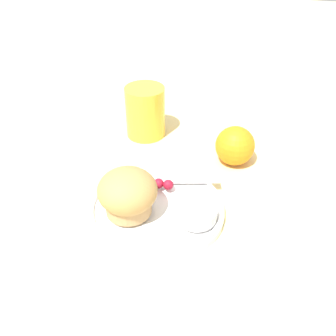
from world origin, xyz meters
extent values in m
plane|color=beige|center=(0.00, 0.00, 0.00)|extent=(3.00, 3.00, 0.00)
cylinder|color=white|center=(0.00, -0.02, 0.01)|extent=(0.20, 0.20, 0.01)
torus|color=white|center=(0.00, -0.02, 0.02)|extent=(0.20, 0.20, 0.01)
cylinder|color=tan|center=(-0.04, -0.04, 0.04)|extent=(0.07, 0.07, 0.03)
ellipsoid|color=#A87F47|center=(-0.04, -0.04, 0.06)|extent=(0.09, 0.09, 0.06)
cylinder|color=silver|center=(0.06, -0.03, 0.03)|extent=(0.06, 0.06, 0.02)
cylinder|color=beige|center=(0.06, -0.03, 0.04)|extent=(0.05, 0.05, 0.00)
sphere|color=maroon|center=(-0.01, 0.02, 0.03)|extent=(0.02, 0.02, 0.02)
sphere|color=maroon|center=(0.01, 0.02, 0.03)|extent=(0.02, 0.02, 0.02)
cube|color=#B7B7BC|center=(0.00, 0.04, 0.02)|extent=(0.17, 0.05, 0.00)
sphere|color=orange|center=(0.10, 0.15, 0.04)|extent=(0.07, 0.07, 0.07)
cylinder|color=gold|center=(-0.08, 0.21, 0.05)|extent=(0.08, 0.08, 0.10)
cube|color=white|center=(0.21, -0.03, 0.00)|extent=(0.15, 0.08, 0.01)
camera|label=1|loc=(0.11, -0.42, 0.40)|focal=40.00mm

